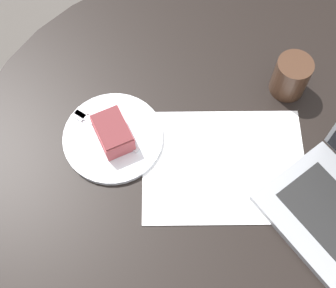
% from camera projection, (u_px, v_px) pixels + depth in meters
% --- Properties ---
extents(ground_plane, '(12.00, 12.00, 0.00)m').
position_uv_depth(ground_plane, '(201.00, 247.00, 1.68)').
color(ground_plane, '#4C4742').
extents(dining_table, '(1.14, 1.14, 0.76)m').
position_uv_depth(dining_table, '(217.00, 190.00, 1.13)').
color(dining_table, black).
rests_on(dining_table, ground_plane).
extents(paper_document, '(0.37, 0.30, 0.00)m').
position_uv_depth(paper_document, '(224.00, 163.00, 0.99)').
color(paper_document, white).
rests_on(paper_document, dining_table).
extents(plate, '(0.22, 0.22, 0.01)m').
position_uv_depth(plate, '(113.00, 138.00, 1.02)').
color(plate, silver).
rests_on(plate, dining_table).
extents(cake_slice, '(0.10, 0.11, 0.05)m').
position_uv_depth(cake_slice, '(113.00, 133.00, 0.99)').
color(cake_slice, '#B74C51').
rests_on(cake_slice, plate).
extents(fork, '(0.16, 0.10, 0.00)m').
position_uv_depth(fork, '(99.00, 126.00, 1.02)').
color(fork, silver).
rests_on(fork, plate).
extents(coffee_glass, '(0.08, 0.08, 0.10)m').
position_uv_depth(coffee_glass, '(291.00, 77.00, 1.03)').
color(coffee_glass, '#3D2619').
rests_on(coffee_glass, dining_table).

